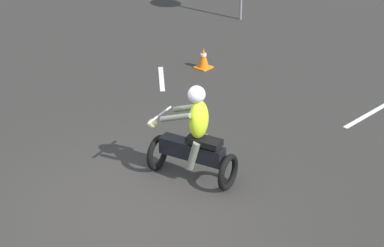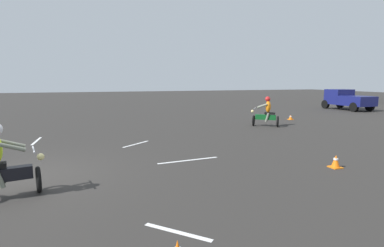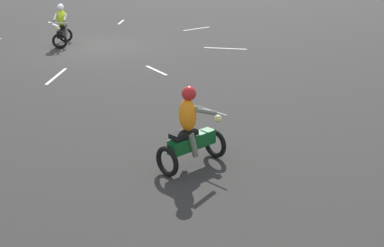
# 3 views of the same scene
# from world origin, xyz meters

# --- Properties ---
(ground_plane) EXTENTS (120.00, 120.00, 0.00)m
(ground_plane) POSITION_xyz_m (0.00, 0.00, 0.00)
(ground_plane) COLOR #2D2B28
(motorcycle_rider_foreground) EXTENTS (0.90, 1.56, 1.66)m
(motorcycle_rider_foreground) POSITION_xyz_m (1.34, -0.11, 0.73)
(motorcycle_rider_foreground) COLOR black
(motorcycle_rider_foreground) RESTS_ON ground
(traffic_cone_near_right) EXTENTS (0.32, 0.32, 0.46)m
(traffic_cone_near_right) POSITION_xyz_m (5.00, 2.77, 0.22)
(traffic_cone_near_right) COLOR orange
(traffic_cone_near_right) RESTS_ON ground
(lane_stripe_e) EXTENTS (2.01, 0.23, 0.01)m
(lane_stripe_e) POSITION_xyz_m (5.53, -1.11, 0.00)
(lane_stripe_e) COLOR silver
(lane_stripe_e) RESTS_ON ground
(lane_stripe_ne) EXTENTS (0.98, 0.97, 0.01)m
(lane_stripe_ne) POSITION_xyz_m (3.97, 3.06, 0.00)
(lane_stripe_ne) COLOR silver
(lane_stripe_ne) RESTS_ON ground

